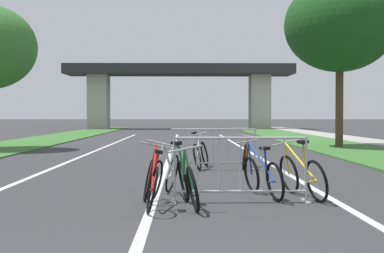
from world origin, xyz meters
TOP-DOWN VIEW (x-y plane):
  - grass_verge_left at (-7.06, 23.03)m, footprint 3.45×56.31m
  - grass_verge_right at (7.06, 23.03)m, footprint 3.45×56.31m
  - sidewalk_path_right at (9.83, 23.03)m, footprint 2.10×56.31m
  - lane_stripe_center at (0.00, 16.29)m, footprint 0.14×32.57m
  - lane_stripe_right_lane at (2.93, 16.29)m, footprint 0.14×32.57m
  - lane_stripe_left_lane at (-2.93, 16.29)m, footprint 0.14×32.57m
  - overpass_bridge at (0.00, 46.53)m, footprint 21.74×4.21m
  - tree_right_pine_near at (7.01, 18.18)m, footprint 4.62×4.62m
  - crowd_barrier_nearest at (1.39, 4.72)m, footprint 2.16×0.47m
  - crowd_barrier_second at (1.22, 9.52)m, footprint 2.17×0.51m
  - bicycle_blue_0 at (1.82, 5.25)m, footprint 0.69×1.65m
  - bicycle_green_1 at (0.54, 4.35)m, footprint 0.50×1.66m
  - bicycle_yellow_2 at (2.46, 5.14)m, footprint 0.74×1.68m
  - bicycle_orange_3 at (2.10, 10.04)m, footprint 0.51×1.65m
  - bicycle_white_4 at (0.17, 5.24)m, footprint 0.58×1.77m
  - bicycle_silver_5 at (0.92, 9.93)m, footprint 0.55×1.69m
  - bicycle_red_6 at (-0.01, 4.31)m, footprint 0.53×1.76m

SIDE VIEW (x-z plane):
  - lane_stripe_center at x=0.00m, z-range 0.00..0.01m
  - lane_stripe_right_lane at x=2.93m, z-range 0.00..0.01m
  - lane_stripe_left_lane at x=-2.93m, z-range 0.00..0.01m
  - grass_verge_left at x=-7.06m, z-range 0.00..0.05m
  - grass_verge_right at x=7.06m, z-range 0.00..0.05m
  - sidewalk_path_right at x=9.83m, z-range 0.00..0.08m
  - bicycle_blue_0 at x=1.82m, z-range -0.12..0.85m
  - bicycle_orange_3 at x=2.10m, z-range -0.08..0.81m
  - bicycle_silver_5 at x=0.92m, z-range -0.10..0.86m
  - bicycle_green_1 at x=0.54m, z-range -0.12..0.87m
  - bicycle_yellow_2 at x=2.46m, z-range -0.11..0.88m
  - bicycle_red_6 at x=-0.01m, z-range -0.10..0.87m
  - bicycle_white_4 at x=0.17m, z-range -0.11..0.89m
  - crowd_barrier_nearest at x=1.39m, z-range -0.01..1.04m
  - crowd_barrier_second at x=1.22m, z-range -0.01..1.04m
  - overpass_bridge at x=0.00m, z-range 1.52..7.69m
  - tree_right_pine_near at x=7.01m, z-range 1.58..8.70m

